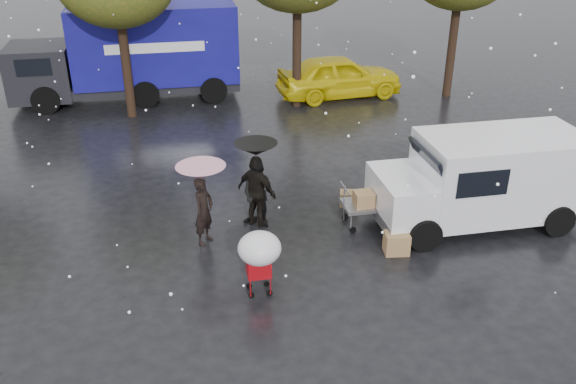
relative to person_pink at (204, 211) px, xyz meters
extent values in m
plane|color=black|center=(1.61, -0.82, -0.80)|extent=(90.00, 90.00, 0.00)
imported|color=black|center=(0.00, 0.00, 0.00)|extent=(0.66, 0.70, 1.61)
imported|color=black|center=(1.33, 0.52, 0.03)|extent=(1.02, 0.95, 1.67)
imported|color=black|center=(1.29, 0.53, 0.09)|extent=(1.06, 1.05, 1.80)
cylinder|color=#4C4C4C|center=(0.00, 0.00, 0.08)|extent=(0.02, 0.02, 1.77)
cone|color=#C8527A|center=(0.00, 0.00, 0.96)|extent=(1.10, 1.10, 0.30)
sphere|color=#4C4C4C|center=(0.00, 0.00, 0.99)|extent=(0.06, 0.06, 0.06)
cylinder|color=#4C4C4C|center=(1.29, 0.53, 0.19)|extent=(0.02, 0.02, 1.98)
cone|color=black|center=(1.29, 0.53, 1.18)|extent=(1.00, 1.00, 0.30)
sphere|color=#4C4C4C|center=(1.29, 0.53, 1.21)|extent=(0.06, 0.06, 0.06)
cube|color=slate|center=(4.03, 0.03, -0.25)|extent=(1.50, 0.80, 0.08)
cylinder|color=slate|center=(3.28, 0.03, 0.00)|extent=(0.04, 0.04, 0.60)
cube|color=olive|center=(4.38, 0.13, -0.01)|extent=(0.55, 0.45, 0.40)
cube|color=olive|center=(3.73, -0.07, -0.04)|extent=(0.45, 0.40, 0.35)
cube|color=olive|center=(4.33, -0.12, 0.33)|extent=(0.40, 0.35, 0.28)
cube|color=#CAB58C|center=(4.08, 0.03, -0.15)|extent=(0.90, 0.55, 0.12)
cylinder|color=black|center=(3.43, -0.29, -0.72)|extent=(0.16, 0.05, 0.16)
cylinder|color=black|center=(3.43, 0.35, -0.72)|extent=(0.16, 0.05, 0.16)
cylinder|color=black|center=(4.63, -0.29, -0.72)|extent=(0.16, 0.05, 0.16)
cylinder|color=black|center=(4.63, 0.35, -0.72)|extent=(0.16, 0.05, 0.16)
cube|color=#AF0A11|center=(0.90, -2.16, -0.15)|extent=(0.47, 0.41, 0.45)
cylinder|color=#AF0A11|center=(0.90, -2.35, 0.22)|extent=(0.42, 0.02, 0.02)
cylinder|color=#4C4C4C|center=(0.90, -2.35, 0.15)|extent=(0.02, 0.02, 0.60)
ellipsoid|color=white|center=(0.90, -2.35, 0.35)|extent=(0.84, 0.84, 0.63)
cylinder|color=black|center=(0.72, -2.32, -0.74)|extent=(0.12, 0.04, 0.12)
cylinder|color=black|center=(0.72, -2.00, -0.74)|extent=(0.12, 0.04, 0.12)
cylinder|color=black|center=(1.08, -2.32, -0.74)|extent=(0.12, 0.04, 0.12)
cylinder|color=black|center=(1.08, -2.00, -0.74)|extent=(0.12, 0.04, 0.12)
cube|color=white|center=(6.98, -0.34, 0.45)|extent=(3.80, 2.00, 1.90)
cube|color=white|center=(4.58, -0.34, 0.05)|extent=(1.20, 1.95, 1.10)
cube|color=black|center=(5.13, -0.34, 0.90)|extent=(0.37, 1.70, 0.67)
cube|color=slate|center=(4.03, -0.34, -0.35)|extent=(0.12, 1.90, 0.25)
cylinder|color=black|center=(4.78, -1.29, -0.42)|extent=(0.76, 0.28, 0.76)
cylinder|color=black|center=(4.78, 0.61, -0.42)|extent=(0.76, 0.28, 0.76)
cylinder|color=black|center=(8.08, -1.29, -0.42)|extent=(0.76, 0.28, 0.76)
cylinder|color=black|center=(8.08, 0.61, -0.42)|extent=(0.76, 0.28, 0.76)
cube|color=navy|center=(-0.88, 11.22, 1.30)|extent=(6.00, 2.50, 2.80)
cube|color=black|center=(-5.08, 11.22, 0.45)|extent=(2.20, 2.40, 1.90)
cube|color=black|center=(-1.88, 11.22, -0.25)|extent=(8.00, 2.30, 0.35)
cube|color=white|center=(-0.88, 9.96, 1.40)|extent=(3.50, 0.03, 0.35)
cylinder|color=black|center=(-4.88, 10.07, -0.30)|extent=(1.00, 0.30, 1.00)
cylinder|color=black|center=(-4.88, 12.37, -0.30)|extent=(1.00, 0.30, 1.00)
cylinder|color=black|center=(1.12, 10.07, -0.30)|extent=(1.00, 0.30, 1.00)
cylinder|color=black|center=(1.12, 12.37, -0.30)|extent=(1.00, 0.30, 1.00)
cube|color=olive|center=(4.13, -1.29, -0.56)|extent=(0.59, 0.50, 0.48)
cube|color=olive|center=(3.76, 1.11, -0.62)|extent=(0.54, 0.47, 0.36)
imported|color=yellow|center=(5.95, 9.89, 0.01)|extent=(4.94, 2.37, 1.63)
cylinder|color=black|center=(-1.89, 9.18, 1.44)|extent=(0.32, 0.32, 4.48)
cylinder|color=black|center=(4.11, 9.18, 1.65)|extent=(0.32, 0.32, 4.90)
cylinder|color=black|center=(10.11, 9.18, 1.51)|extent=(0.32, 0.32, 4.62)
camera|label=1|loc=(-0.53, -12.15, 6.51)|focal=38.00mm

